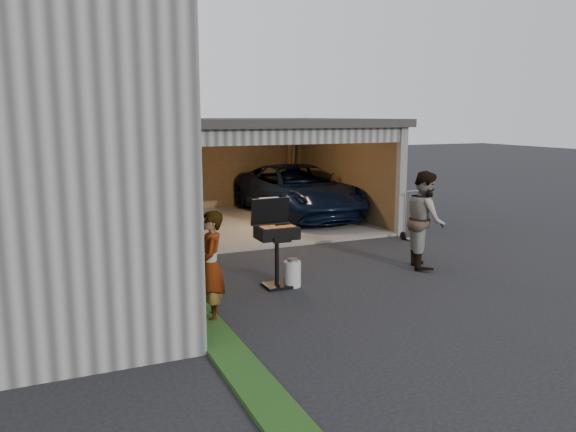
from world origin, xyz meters
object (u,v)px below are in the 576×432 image
hand_truck (412,230)px  woman (211,267)px  minivan (297,192)px  bbq_grill (276,236)px  man (425,219)px  plywood_panel (175,270)px  propane_tank (292,274)px

hand_truck → woman: bearing=-152.3°
minivan → bbq_grill: 6.88m
man → bbq_grill: man is taller
woman → bbq_grill: woman is taller
bbq_grill → plywood_panel: bbq_grill is taller
woman → propane_tank: bearing=137.0°
hand_truck → minivan: bearing=107.0°
woman → bbq_grill: size_ratio=1.06×
minivan → plywood_panel: (-5.00, -6.14, -0.23)m
minivan → man: bearing=-89.7°
bbq_grill → plywood_panel: size_ratio=1.49×
woman → propane_tank: 2.14m
plywood_panel → minivan: bearing=50.8°
bbq_grill → hand_truck: size_ratio=1.28×
plywood_panel → hand_truck: (6.30, 2.25, -0.28)m
minivan → woman: (-4.70, -7.24, 0.08)m
bbq_grill → propane_tank: bearing=-22.1°
minivan → plywood_panel: minivan is taller
minivan → hand_truck: 4.13m
propane_tank → hand_truck: bearing=28.5°
minivan → man: man is taller
minivan → plywood_panel: bearing=-128.9°
propane_tank → hand_truck: size_ratio=0.38×
man → hand_truck: (1.30, 2.15, -0.73)m
minivan → bbq_grill: bearing=-117.4°
man → minivan: bearing=23.8°
plywood_panel → hand_truck: bearing=19.7°
plywood_panel → man: bearing=1.1°
man → propane_tank: 3.03m
bbq_grill → hand_truck: 5.05m
woman → bbq_grill: bearing=143.9°
hand_truck → plywood_panel: bearing=-161.8°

